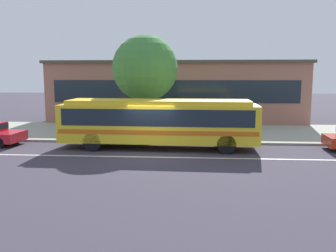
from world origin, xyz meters
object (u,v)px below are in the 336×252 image
object	(u,v)px
street_tree_near_stop	(145,68)
pedestrian_walking_along_curb	(154,121)
pedestrian_waiting_near_sign	(123,122)
bus_stop_sign	(219,115)
transit_bus	(159,120)

from	to	relation	value
street_tree_near_stop	pedestrian_walking_along_curb	bearing A→B (deg)	-53.90
pedestrian_waiting_near_sign	street_tree_near_stop	xyz separation A→B (m)	(1.29, 1.29, 3.39)
pedestrian_walking_along_curb	bus_stop_sign	xyz separation A→B (m)	(4.09, -1.23, 0.60)
pedestrian_walking_along_curb	street_tree_near_stop	xyz separation A→B (m)	(-0.66, 0.91, 3.38)
transit_bus	pedestrian_waiting_near_sign	size ratio (longest dim) A/B	6.47
pedestrian_walking_along_curb	street_tree_near_stop	distance (m)	3.57
transit_bus	street_tree_near_stop	world-z (taller)	street_tree_near_stop
transit_bus	street_tree_near_stop	size ratio (longest dim) A/B	1.66
transit_bus	pedestrian_walking_along_curb	size ratio (longest dim) A/B	6.43
pedestrian_waiting_near_sign	transit_bus	bearing A→B (deg)	-47.02
transit_bus	street_tree_near_stop	bearing A→B (deg)	107.79
transit_bus	street_tree_near_stop	distance (m)	5.19
pedestrian_waiting_near_sign	bus_stop_sign	distance (m)	6.14
pedestrian_waiting_near_sign	pedestrian_walking_along_curb	size ratio (longest dim) A/B	0.99
pedestrian_walking_along_curb	bus_stop_sign	world-z (taller)	bus_stop_sign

